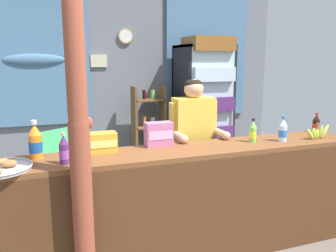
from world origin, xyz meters
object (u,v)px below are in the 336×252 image
Objects in this scene: soda_bottle_cola at (316,124)px; banana_bunch at (317,133)px; shopkeeper at (193,137)px; soda_bottle_lime_soda at (253,132)px; drink_fridge at (204,101)px; soda_bottle_grape_soda at (64,151)px; bottle_shelf_rack at (149,130)px; soda_bottle_orange_soda at (35,143)px; timber_post at (79,131)px; snack_box_choco_powder at (102,143)px; stall_counter at (196,196)px; plastic_lawn_chair at (63,160)px; soda_bottle_water at (283,131)px; snack_box_wafer at (159,134)px.

soda_bottle_cola is 0.35m from banana_bunch.
soda_bottle_lime_soda is (0.40, -0.43, 0.10)m from shopkeeper.
drink_fridge is 8.72× the size of soda_bottle_grape_soda.
soda_bottle_cola is (0.40, -1.85, -0.05)m from drink_fridge.
soda_bottle_orange_soda is at bearing -125.85° from bottle_shelf_rack.
bottle_shelf_rack reaches higher than banana_bunch.
timber_post reaches higher than snack_box_choco_powder.
stall_counter is 2.46m from drink_fridge.
shopkeeper reaches higher than plastic_lawn_chair.
soda_bottle_orange_soda is 1.25× the size of snack_box_choco_powder.
soda_bottle_water is 1.93m from soda_bottle_grape_soda.
bottle_shelf_rack is at bearing 167.80° from drink_fridge.
shopkeeper reaches higher than soda_bottle_grape_soda.
banana_bunch is (0.99, -2.29, 0.34)m from bottle_shelf_rack.
drink_fridge reaches higher than soda_bottle_cola.
drink_fridge is (1.09, 2.14, 0.53)m from stall_counter.
drink_fridge is at bearing 94.63° from banana_bunch.
stall_counter is at bearing -117.10° from drink_fridge.
plastic_lawn_chair is at bearing 136.47° from soda_bottle_water.
soda_bottle_cola is 0.84× the size of snack_box_choco_powder.
snack_box_wafer reaches higher than banana_bunch.
timber_post is 3.08× the size of plastic_lawn_chair.
snack_box_choco_powder is 0.85× the size of banana_bunch.
shopkeeper is 1.50m from soda_bottle_orange_soda.
bottle_shelf_rack reaches higher than snack_box_choco_powder.
soda_bottle_cola reaches higher than snack_box_choco_powder.
stall_counter is 1.15m from soda_bottle_grape_soda.
stall_counter is at bearing -0.42° from soda_bottle_grape_soda.
plastic_lawn_chair is 1.76m from soda_bottle_orange_soda.
timber_post is at bearing -69.00° from soda_bottle_grape_soda.
drink_fridge is at bearing 49.12° from timber_post.
soda_bottle_cola is 0.85× the size of soda_bottle_grape_soda.
timber_post is at bearing -114.52° from snack_box_choco_powder.
bottle_shelf_rack reaches higher than soda_bottle_water.
bottle_shelf_rack is 2.13m from snack_box_wafer.
soda_bottle_grape_soda is (-1.32, -2.31, 0.38)m from bottle_shelf_rack.
soda_bottle_grape_soda is (0.20, -0.21, -0.03)m from soda_bottle_orange_soda.
plastic_lawn_chair is 1.73m from snack_box_choco_powder.
banana_bunch is at bearing -130.69° from soda_bottle_cola.
soda_bottle_lime_soda is (-0.88, -0.16, 0.01)m from soda_bottle_cola.
soda_bottle_orange_soda reaches higher than soda_bottle_cola.
snack_box_choco_powder reaches higher than plastic_lawn_chair.
snack_box_choco_powder is (0.50, 0.02, -0.04)m from soda_bottle_orange_soda.
soda_bottle_orange_soda is at bearing -140.60° from drink_fridge.
soda_bottle_grape_soda is at bearing -176.03° from soda_bottle_lime_soda.
drink_fridge reaches higher than soda_bottle_water.
soda_bottle_orange_soda reaches higher than soda_bottle_lime_soda.
banana_bunch is (0.65, -0.10, -0.03)m from soda_bottle_lime_soda.
snack_box_choco_powder is at bearing -174.65° from snack_box_wafer.
plastic_lawn_chair is 3.66× the size of soda_bottle_grape_soda.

